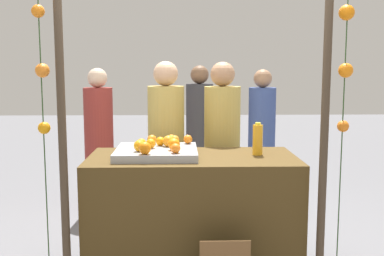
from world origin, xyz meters
The scene contains 24 objects.
stall_counter centered at (0.00, 0.00, 0.46)m, with size 1.61×0.79×0.93m, color #4C3819.
orange_tray centered at (-0.28, 0.01, 0.96)m, with size 0.63×0.59×0.06m, color #9EA0A5.
orange_0 centered at (-0.14, -0.07, 1.03)m, with size 0.09×0.09×0.09m, color orange.
orange_1 centered at (-0.13, -0.19, 1.02)m, with size 0.07×0.07×0.07m, color orange.
orange_2 centered at (-0.17, 0.25, 1.02)m, with size 0.07×0.07×0.07m, color orange.
orange_3 centered at (-0.35, -0.23, 1.03)m, with size 0.09×0.09×0.09m, color orange.
orange_4 centered at (-0.25, 0.13, 1.02)m, with size 0.07×0.07×0.07m, color orange.
orange_5 centered at (-0.19, 0.08, 1.03)m, with size 0.09×0.09×0.09m, color orange.
orange_6 centered at (-0.33, 0.21, 1.02)m, with size 0.08×0.08×0.08m, color orange.
orange_7 centered at (-0.32, 0.02, 1.02)m, with size 0.07×0.07×0.07m, color orange.
orange_8 centered at (-0.40, -0.12, 1.03)m, with size 0.09×0.09×0.09m, color orange.
orange_9 centered at (-0.14, 0.18, 1.02)m, with size 0.08×0.08×0.08m, color orange.
orange_10 centered at (-0.03, 0.23, 1.02)m, with size 0.07×0.07×0.07m, color orange.
orange_11 centered at (-0.40, 0.03, 1.02)m, with size 0.07×0.07×0.07m, color orange.
juice_bottle centered at (0.51, 0.04, 1.05)m, with size 0.08×0.08×0.26m.
vendor_left centered at (-0.22, 0.68, 0.78)m, with size 0.33×0.33×1.66m.
vendor_right centered at (0.29, 0.69, 0.77)m, with size 0.33×0.33×1.66m.
crowd_person_0 centered at (0.14, 2.05, 0.76)m, with size 0.33×0.33×1.63m.
crowd_person_1 centered at (0.87, 1.87, 0.74)m, with size 0.32×0.32×1.59m.
crowd_person_2 centered at (-1.00, 1.60, 0.75)m, with size 0.32×0.32×1.60m.
canopy_post_left centered at (-0.88, -0.44, 1.17)m, with size 0.06×0.06×2.34m, color #473828.
canopy_post_right centered at (0.88, -0.44, 1.17)m, with size 0.06×0.06×2.34m, color #473828.
garland_strand_left centered at (-1.00, -0.45, 1.57)m, with size 0.10×0.09×2.07m.
garland_strand_right centered at (1.01, -0.42, 1.65)m, with size 0.11×0.10×2.07m.
Camera 1 is at (-0.10, -3.50, 1.61)m, focal length 43.04 mm.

